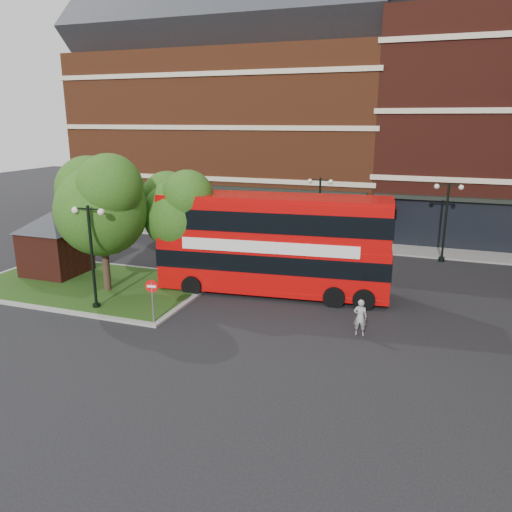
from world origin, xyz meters
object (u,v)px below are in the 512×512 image
at_px(bus, 273,238).
at_px(woman, 360,317).
at_px(car_white, 346,239).
at_px(car_silver, 247,231).

distance_m(bus, woman, 6.69).
distance_m(woman, car_white, 14.85).
bearing_deg(bus, car_silver, 110.80).
xyz_separation_m(bus, car_silver, (-5.41, 10.69, -2.25)).
xyz_separation_m(car_silver, car_white, (7.39, 0.00, -0.04)).
height_order(woman, car_silver, woman).
bearing_deg(car_silver, car_white, -84.22).
height_order(bus, car_silver, bus).
relative_size(woman, car_white, 0.41).
height_order(woman, car_white, woman).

